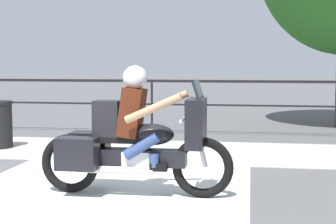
% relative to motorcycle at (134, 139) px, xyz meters
% --- Properties ---
extents(ground_plane, '(120.00, 120.00, 0.00)m').
position_rel_motorcycle_xyz_m(ground_plane, '(-0.79, -0.30, -0.69)').
color(ground_plane, '#565659').
extents(sidewalk_band, '(44.00, 2.40, 0.01)m').
position_rel_motorcycle_xyz_m(sidewalk_band, '(-0.79, 3.10, -0.68)').
color(sidewalk_band, '#B7B2A8').
rests_on(sidewalk_band, ground).
extents(crosswalk_band, '(3.58, 6.00, 0.01)m').
position_rel_motorcycle_xyz_m(crosswalk_band, '(-0.39, -0.50, -0.68)').
color(crosswalk_band, silver).
rests_on(crosswalk_band, ground).
extents(fence_railing, '(36.00, 0.05, 1.22)m').
position_rel_motorcycle_xyz_m(fence_railing, '(-0.79, 5.25, 0.27)').
color(fence_railing, black).
rests_on(fence_railing, ground).
extents(motorcycle, '(2.37, 0.76, 1.57)m').
position_rel_motorcycle_xyz_m(motorcycle, '(0.00, 0.00, 0.00)').
color(motorcycle, black).
rests_on(motorcycle, ground).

